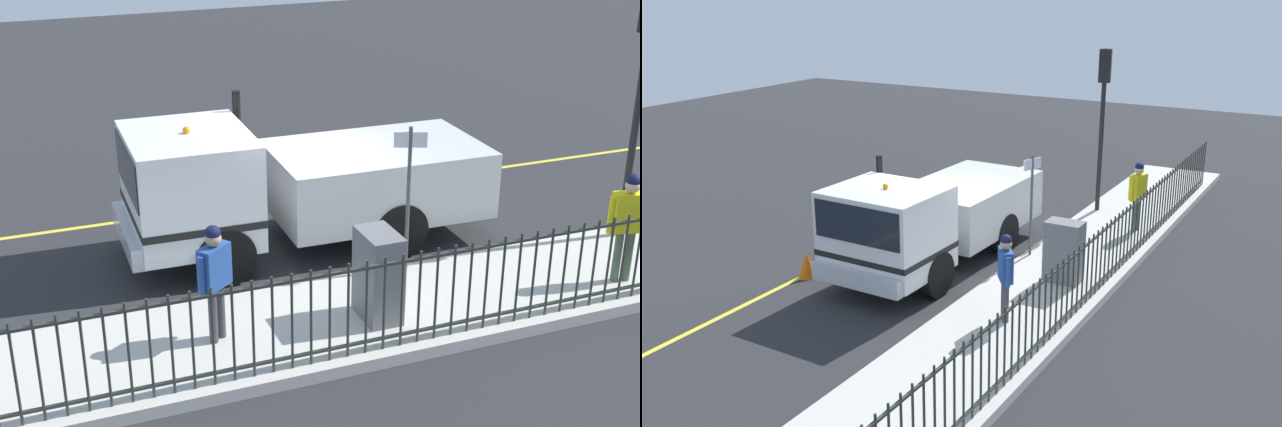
% 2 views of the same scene
% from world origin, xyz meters
% --- Properties ---
extents(ground_plane, '(47.94, 47.94, 0.00)m').
position_xyz_m(ground_plane, '(0.00, 0.00, 0.00)').
color(ground_plane, '#2B2B2D').
rests_on(ground_plane, ground).
extents(sidewalk_slab, '(2.43, 21.79, 0.18)m').
position_xyz_m(sidewalk_slab, '(2.64, 0.00, 0.09)').
color(sidewalk_slab, beige).
rests_on(sidewalk_slab, ground).
extents(lane_marking, '(0.12, 19.61, 0.01)m').
position_xyz_m(lane_marking, '(-2.34, 0.00, 0.00)').
color(lane_marking, yellow).
rests_on(lane_marking, ground).
extents(work_truck, '(2.36, 6.22, 2.55)m').
position_xyz_m(work_truck, '(-0.22, -0.26, 1.21)').
color(work_truck, white).
rests_on(work_truck, ground).
extents(worker_standing, '(0.45, 0.52, 1.67)m').
position_xyz_m(worker_standing, '(2.61, -2.09, 1.20)').
color(worker_standing, '#264C99').
rests_on(worker_standing, sidewalk_slab).
extents(pedestrian_distant, '(0.34, 0.62, 1.74)m').
position_xyz_m(pedestrian_distant, '(3.16, 4.11, 1.24)').
color(pedestrian_distant, yellow).
rests_on(pedestrian_distant, sidewalk_slab).
extents(iron_fence, '(0.04, 18.56, 1.34)m').
position_xyz_m(iron_fence, '(3.65, -0.00, 0.86)').
color(iron_fence, '#2D332D').
rests_on(iron_fence, sidewalk_slab).
extents(traffic_light_near, '(0.33, 0.26, 4.30)m').
position_xyz_m(traffic_light_near, '(1.74, 5.27, 3.21)').
color(traffic_light_near, black).
rests_on(traffic_light_near, sidewalk_slab).
extents(utility_cabinet, '(0.76, 0.48, 1.30)m').
position_xyz_m(utility_cabinet, '(2.84, 0.17, 0.83)').
color(utility_cabinet, slate).
rests_on(utility_cabinet, sidewalk_slab).
extents(traffic_cone, '(0.40, 0.40, 0.58)m').
position_xyz_m(traffic_cone, '(-2.22, -1.98, 0.29)').
color(traffic_cone, orange).
rests_on(traffic_cone, ground).
extents(street_sign, '(0.21, 0.48, 2.33)m').
position_xyz_m(street_sign, '(1.60, 1.23, 1.63)').
color(street_sign, '#4C4C4C').
rests_on(street_sign, sidewalk_slab).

